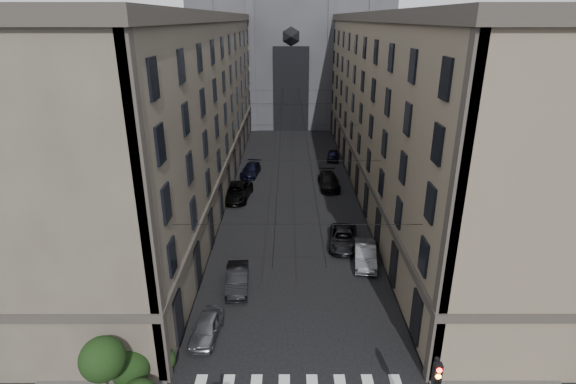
{
  "coord_description": "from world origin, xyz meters",
  "views": [
    {
      "loc": [
        -0.57,
        -12.73,
        18.28
      ],
      "look_at": [
        -0.55,
        10.12,
        9.4
      ],
      "focal_mm": 28.0,
      "sensor_mm": 36.0,
      "label": 1
    }
  ],
  "objects_px": {
    "gothic_tower": "(291,21)",
    "car_right_far": "(333,155)",
    "car_right_midnear": "(343,238)",
    "car_left_near": "(206,327)",
    "car_right_near": "(365,255)",
    "car_left_midfar": "(237,192)",
    "car_right_midfar": "(329,181)",
    "car_left_far": "(251,170)",
    "car_left_midnear": "(237,279)"
  },
  "relations": [
    {
      "from": "gothic_tower",
      "to": "car_right_far",
      "type": "relative_size",
      "value": 14.99
    },
    {
      "from": "car_right_midnear",
      "to": "car_left_near",
      "type": "bearing_deg",
      "value": -123.2
    },
    {
      "from": "gothic_tower",
      "to": "car_right_midnear",
      "type": "relative_size",
      "value": 11.29
    },
    {
      "from": "car_left_near",
      "to": "car_right_near",
      "type": "xyz_separation_m",
      "value": [
        11.11,
        8.81,
        0.12
      ]
    },
    {
      "from": "car_left_midfar",
      "to": "car_right_midfar",
      "type": "relative_size",
      "value": 1.07
    },
    {
      "from": "car_left_far",
      "to": "car_right_midfar",
      "type": "xyz_separation_m",
      "value": [
        9.36,
        -4.42,
        0.09
      ]
    },
    {
      "from": "car_left_midfar",
      "to": "car_left_near",
      "type": "bearing_deg",
      "value": -82.28
    },
    {
      "from": "car_left_near",
      "to": "car_right_midfar",
      "type": "relative_size",
      "value": 0.71
    },
    {
      "from": "car_right_near",
      "to": "gothic_tower",
      "type": "bearing_deg",
      "value": 102.41
    },
    {
      "from": "car_left_midfar",
      "to": "car_right_midnear",
      "type": "height_order",
      "value": "car_left_midfar"
    },
    {
      "from": "car_left_midfar",
      "to": "car_right_midnear",
      "type": "distance_m",
      "value": 14.82
    },
    {
      "from": "car_right_midnear",
      "to": "car_right_near",
      "type": "bearing_deg",
      "value": -58.56
    },
    {
      "from": "car_left_near",
      "to": "car_left_far",
      "type": "relative_size",
      "value": 0.8
    },
    {
      "from": "car_right_midnear",
      "to": "car_right_far",
      "type": "relative_size",
      "value": 1.33
    },
    {
      "from": "car_right_midfar",
      "to": "gothic_tower",
      "type": "bearing_deg",
      "value": 94.7
    },
    {
      "from": "car_left_far",
      "to": "car_right_near",
      "type": "relative_size",
      "value": 1.02
    },
    {
      "from": "car_left_midnear",
      "to": "car_right_far",
      "type": "xyz_separation_m",
      "value": [
        9.89,
        31.48,
        -0.08
      ]
    },
    {
      "from": "car_right_far",
      "to": "car_right_near",
      "type": "bearing_deg",
      "value": -82.6
    },
    {
      "from": "car_right_far",
      "to": "car_right_midfar",
      "type": "bearing_deg",
      "value": -90.22
    },
    {
      "from": "car_left_midfar",
      "to": "car_left_far",
      "type": "height_order",
      "value": "car_left_midfar"
    },
    {
      "from": "car_right_near",
      "to": "car_right_midfar",
      "type": "xyz_separation_m",
      "value": [
        -1.38,
        17.18,
        0.01
      ]
    },
    {
      "from": "car_right_midnear",
      "to": "car_left_far",
      "type": "bearing_deg",
      "value": 123.02
    },
    {
      "from": "car_left_midfar",
      "to": "car_right_far",
      "type": "relative_size",
      "value": 1.5
    },
    {
      "from": "car_right_midfar",
      "to": "car_left_midnear",
      "type": "bearing_deg",
      "value": -113.53
    },
    {
      "from": "car_left_near",
      "to": "car_right_midfar",
      "type": "bearing_deg",
      "value": 75.25
    },
    {
      "from": "car_right_midfar",
      "to": "car_left_near",
      "type": "bearing_deg",
      "value": -111.94
    },
    {
      "from": "car_right_midnear",
      "to": "car_right_far",
      "type": "bearing_deg",
      "value": 92.97
    },
    {
      "from": "car_right_far",
      "to": "gothic_tower",
      "type": "bearing_deg",
      "value": 108.96
    },
    {
      "from": "car_left_far",
      "to": "car_right_midnear",
      "type": "xyz_separation_m",
      "value": [
        9.36,
        -18.64,
        0.02
      ]
    },
    {
      "from": "gothic_tower",
      "to": "car_left_near",
      "type": "distance_m",
      "value": 67.6
    },
    {
      "from": "car_left_midnear",
      "to": "car_right_near",
      "type": "bearing_deg",
      "value": 15.97
    },
    {
      "from": "car_left_midfar",
      "to": "gothic_tower",
      "type": "bearing_deg",
      "value": 88.39
    },
    {
      "from": "gothic_tower",
      "to": "car_left_midfar",
      "type": "height_order",
      "value": "gothic_tower"
    },
    {
      "from": "car_left_midnear",
      "to": "car_left_far",
      "type": "bearing_deg",
      "value": 88.48
    },
    {
      "from": "car_left_near",
      "to": "car_left_far",
      "type": "bearing_deg",
      "value": 95.06
    },
    {
      "from": "car_left_near",
      "to": "car_left_midfar",
      "type": "height_order",
      "value": "car_left_midfar"
    },
    {
      "from": "car_left_midnear",
      "to": "car_right_midfar",
      "type": "relative_size",
      "value": 0.82
    },
    {
      "from": "car_left_near",
      "to": "car_right_near",
      "type": "height_order",
      "value": "car_right_near"
    },
    {
      "from": "car_left_midnear",
      "to": "car_right_far",
      "type": "relative_size",
      "value": 1.15
    },
    {
      "from": "gothic_tower",
      "to": "car_left_far",
      "type": "height_order",
      "value": "gothic_tower"
    },
    {
      "from": "gothic_tower",
      "to": "car_left_midnear",
      "type": "bearing_deg",
      "value": -94.01
    },
    {
      "from": "car_left_midnear",
      "to": "car_right_midfar",
      "type": "distance_m",
      "value": 22.32
    },
    {
      "from": "car_right_midfar",
      "to": "car_right_far",
      "type": "distance_m",
      "value": 10.91
    },
    {
      "from": "car_right_near",
      "to": "car_right_midnear",
      "type": "bearing_deg",
      "value": 121.83
    },
    {
      "from": "car_left_near",
      "to": "car_right_midnear",
      "type": "distance_m",
      "value": 15.27
    },
    {
      "from": "car_left_midfar",
      "to": "car_left_far",
      "type": "distance_m",
      "value": 7.97
    },
    {
      "from": "car_left_midfar",
      "to": "car_right_near",
      "type": "bearing_deg",
      "value": -43.23
    },
    {
      "from": "gothic_tower",
      "to": "car_left_far",
      "type": "distance_m",
      "value": 39.07
    },
    {
      "from": "car_right_midfar",
      "to": "car_left_far",
      "type": "bearing_deg",
      "value": 153.3
    },
    {
      "from": "car_right_near",
      "to": "car_right_far",
      "type": "bearing_deg",
      "value": 96.54
    }
  ]
}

